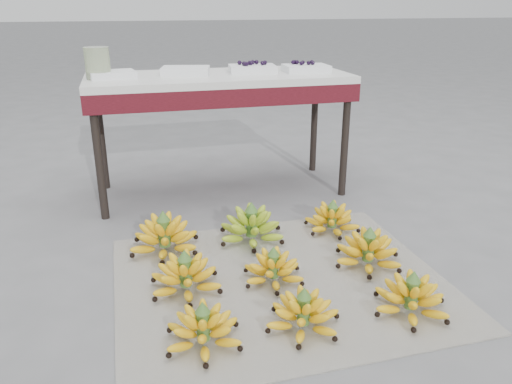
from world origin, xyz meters
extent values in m
plane|color=#5E5E60|center=(0.00, 0.00, 0.00)|extent=(60.00, 60.00, 0.00)
cube|color=silver|center=(-0.08, -0.08, 0.00)|extent=(1.26, 1.06, 0.01)
ellipsoid|color=yellow|center=(-0.43, -0.38, 0.04)|extent=(0.31, 0.31, 0.08)
ellipsoid|color=yellow|center=(-0.43, -0.38, 0.08)|extent=(0.22, 0.22, 0.06)
ellipsoid|color=yellow|center=(-0.43, -0.38, 0.11)|extent=(0.14, 0.14, 0.05)
cylinder|color=#446E2B|center=(-0.43, -0.38, 0.08)|extent=(0.04, 0.04, 0.10)
cone|color=#446E2B|center=(-0.43, -0.38, 0.14)|extent=(0.05, 0.05, 0.04)
ellipsoid|color=yellow|center=(-0.10, -0.39, 0.04)|extent=(0.26, 0.26, 0.08)
ellipsoid|color=yellow|center=(-0.10, -0.39, 0.08)|extent=(0.18, 0.18, 0.06)
ellipsoid|color=yellow|center=(-0.10, -0.39, 0.11)|extent=(0.12, 0.12, 0.05)
cylinder|color=#446E2B|center=(-0.10, -0.39, 0.08)|extent=(0.04, 0.04, 0.10)
cone|color=#446E2B|center=(-0.10, -0.39, 0.14)|extent=(0.05, 0.05, 0.04)
ellipsoid|color=yellow|center=(0.29, -0.40, 0.05)|extent=(0.31, 0.31, 0.08)
ellipsoid|color=yellow|center=(0.29, -0.40, 0.08)|extent=(0.22, 0.22, 0.06)
ellipsoid|color=yellow|center=(0.29, -0.40, 0.11)|extent=(0.14, 0.14, 0.05)
cylinder|color=#446E2B|center=(0.29, -0.40, 0.08)|extent=(0.04, 0.04, 0.11)
cone|color=#446E2B|center=(0.29, -0.40, 0.15)|extent=(0.05, 0.05, 0.04)
ellipsoid|color=yellow|center=(-0.44, -0.05, 0.05)|extent=(0.34, 0.34, 0.08)
ellipsoid|color=yellow|center=(-0.44, -0.05, 0.08)|extent=(0.24, 0.24, 0.06)
ellipsoid|color=yellow|center=(-0.44, -0.05, 0.12)|extent=(0.16, 0.16, 0.05)
cylinder|color=#446E2B|center=(-0.44, -0.05, 0.08)|extent=(0.05, 0.05, 0.11)
cone|color=#446E2B|center=(-0.44, -0.05, 0.16)|extent=(0.05, 0.05, 0.04)
ellipsoid|color=yellow|center=(-0.11, -0.07, 0.04)|extent=(0.27, 0.27, 0.07)
ellipsoid|color=yellow|center=(-0.11, -0.07, 0.07)|extent=(0.19, 0.19, 0.05)
ellipsoid|color=yellow|center=(-0.11, -0.07, 0.10)|extent=(0.12, 0.12, 0.04)
cylinder|color=#446E2B|center=(-0.11, -0.07, 0.07)|extent=(0.04, 0.04, 0.10)
cone|color=#446E2B|center=(-0.11, -0.07, 0.14)|extent=(0.05, 0.05, 0.04)
ellipsoid|color=yellow|center=(0.31, -0.05, 0.05)|extent=(0.28, 0.28, 0.08)
ellipsoid|color=yellow|center=(0.31, -0.05, 0.08)|extent=(0.20, 0.20, 0.06)
ellipsoid|color=yellow|center=(0.31, -0.05, 0.12)|extent=(0.13, 0.13, 0.05)
cylinder|color=#446E2B|center=(0.31, -0.05, 0.08)|extent=(0.05, 0.05, 0.11)
cone|color=#446E2B|center=(0.31, -0.05, 0.16)|extent=(0.05, 0.05, 0.04)
ellipsoid|color=yellow|center=(-0.49, 0.29, 0.05)|extent=(0.32, 0.32, 0.09)
ellipsoid|color=yellow|center=(-0.49, 0.29, 0.09)|extent=(0.22, 0.22, 0.07)
ellipsoid|color=yellow|center=(-0.49, 0.29, 0.13)|extent=(0.15, 0.15, 0.06)
cylinder|color=#446E2B|center=(-0.49, 0.29, 0.09)|extent=(0.05, 0.05, 0.13)
cone|color=#446E2B|center=(-0.49, 0.29, 0.17)|extent=(0.06, 0.06, 0.05)
ellipsoid|color=#74A121|center=(-0.10, 0.29, 0.05)|extent=(0.37, 0.37, 0.09)
ellipsoid|color=#74A121|center=(-0.10, 0.29, 0.09)|extent=(0.26, 0.26, 0.07)
ellipsoid|color=#74A121|center=(-0.10, 0.29, 0.13)|extent=(0.17, 0.17, 0.06)
cylinder|color=#446E2B|center=(-0.10, 0.29, 0.09)|extent=(0.05, 0.05, 0.12)
cone|color=#446E2B|center=(-0.10, 0.29, 0.17)|extent=(0.06, 0.06, 0.05)
ellipsoid|color=yellow|center=(0.29, 0.30, 0.04)|extent=(0.26, 0.26, 0.08)
ellipsoid|color=yellow|center=(0.29, 0.30, 0.08)|extent=(0.18, 0.18, 0.06)
ellipsoid|color=yellow|center=(0.29, 0.30, 0.11)|extent=(0.12, 0.12, 0.05)
cylinder|color=#446E2B|center=(0.29, 0.30, 0.08)|extent=(0.04, 0.04, 0.10)
cone|color=#446E2B|center=(0.29, 0.30, 0.14)|extent=(0.05, 0.05, 0.04)
cylinder|color=black|center=(-0.75, 0.73, 0.31)|extent=(0.04, 0.04, 0.62)
cylinder|color=black|center=(0.54, 0.73, 0.31)|extent=(0.04, 0.04, 0.62)
cylinder|color=black|center=(-0.75, 1.19, 0.31)|extent=(0.04, 0.04, 0.62)
cylinder|color=black|center=(0.54, 1.19, 0.31)|extent=(0.04, 0.04, 0.62)
cube|color=#5B111D|center=(-0.10, 0.96, 0.58)|extent=(1.38, 0.55, 0.09)
cube|color=silver|center=(-0.10, 0.96, 0.64)|extent=(1.38, 0.55, 0.04)
cube|color=silver|center=(-0.65, 0.95, 0.68)|extent=(0.24, 0.19, 0.04)
cube|color=silver|center=(-0.27, 0.99, 0.68)|extent=(0.28, 0.23, 0.04)
cube|color=silver|center=(0.09, 0.98, 0.68)|extent=(0.27, 0.20, 0.04)
sphere|color=black|center=(0.12, 1.01, 0.71)|extent=(0.02, 0.02, 0.02)
sphere|color=black|center=(0.08, 0.98, 0.71)|extent=(0.02, 0.02, 0.02)
sphere|color=black|center=(0.07, 0.98, 0.71)|extent=(0.02, 0.02, 0.02)
sphere|color=black|center=(0.04, 0.94, 0.71)|extent=(0.02, 0.02, 0.02)
sphere|color=black|center=(0.02, 1.01, 0.71)|extent=(0.02, 0.02, 0.02)
sphere|color=black|center=(0.04, 0.94, 0.71)|extent=(0.02, 0.02, 0.02)
sphere|color=black|center=(0.03, 0.96, 0.71)|extent=(0.02, 0.02, 0.02)
sphere|color=black|center=(0.15, 0.98, 0.71)|extent=(0.02, 0.02, 0.02)
sphere|color=black|center=(0.14, 0.96, 0.71)|extent=(0.02, 0.02, 0.02)
sphere|color=black|center=(0.10, 1.01, 0.71)|extent=(0.02, 0.02, 0.02)
cube|color=silver|center=(0.37, 0.93, 0.68)|extent=(0.24, 0.18, 0.04)
sphere|color=black|center=(0.38, 0.92, 0.71)|extent=(0.02, 0.02, 0.02)
sphere|color=black|center=(0.33, 0.98, 0.71)|extent=(0.02, 0.02, 0.02)
sphere|color=black|center=(0.36, 0.95, 0.71)|extent=(0.02, 0.02, 0.02)
sphere|color=black|center=(0.32, 0.98, 0.71)|extent=(0.02, 0.02, 0.02)
sphere|color=black|center=(0.34, 0.91, 0.71)|extent=(0.02, 0.02, 0.02)
sphere|color=black|center=(0.41, 0.91, 0.71)|extent=(0.02, 0.02, 0.02)
sphere|color=black|center=(0.42, 0.95, 0.71)|extent=(0.02, 0.02, 0.02)
sphere|color=black|center=(0.33, 0.97, 0.71)|extent=(0.02, 0.02, 0.02)
sphere|color=black|center=(0.31, 0.97, 0.71)|extent=(0.02, 0.02, 0.02)
cylinder|color=beige|center=(-0.71, 0.95, 0.74)|extent=(0.14, 0.14, 0.15)
camera|label=1|loc=(-0.61, -1.69, 1.02)|focal=35.00mm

